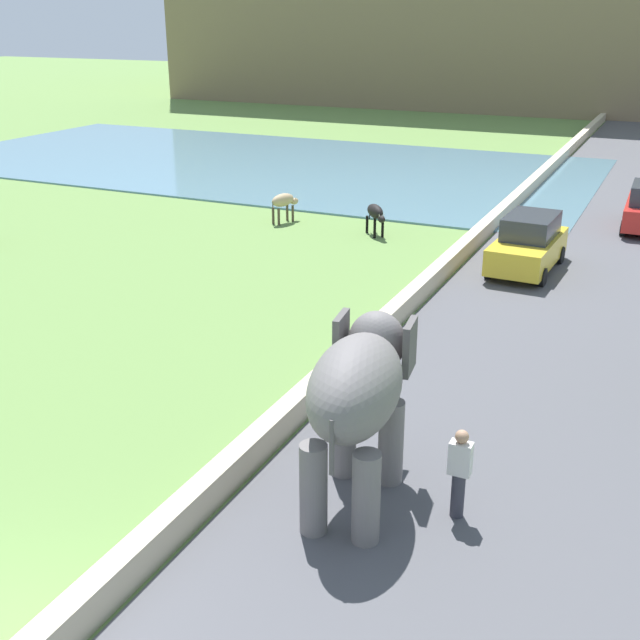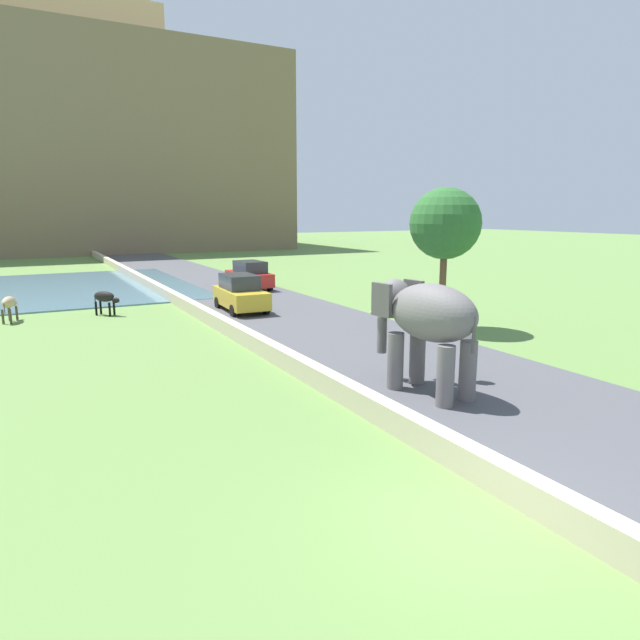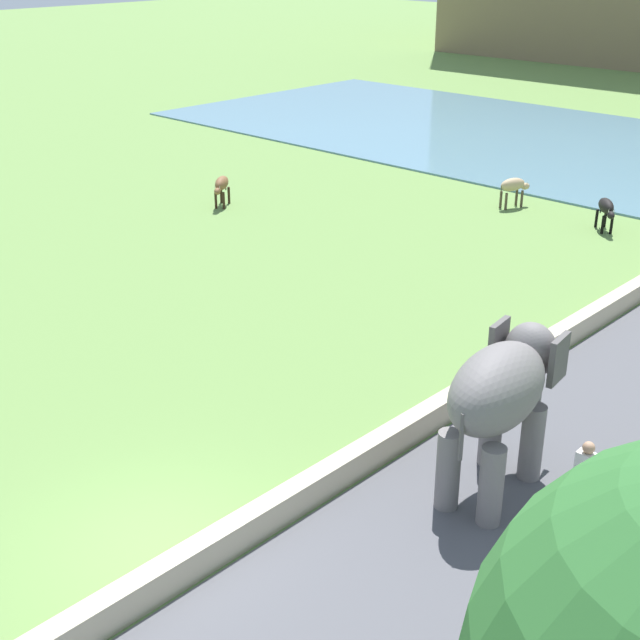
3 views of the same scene
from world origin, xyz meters
The scene contains 8 objects.
road_surface centered at (5.00, 20.00, 0.03)m, with size 7.00×120.00×0.06m, color #4C4C51.
barrier_wall centered at (1.20, 18.00, 0.29)m, with size 0.40×110.00×0.57m, color beige.
lake centered at (-14.00, 32.62, 0.04)m, with size 36.00×18.00×0.08m, color slate.
elephant centered at (3.39, 5.42, 2.04)m, with size 1.75×3.55×2.99m.
person_beside_elephant centered at (5.07, 5.61, 0.87)m, with size 0.36×0.22×1.63m.
car_yellow centered at (3.43, 19.44, 0.90)m, with size 1.93×4.07×1.80m.
cow_tan centered at (-6.43, 21.76, 0.84)m, with size 0.76×1.42×1.15m.
cow_black centered at (-2.50, 21.46, 0.84)m, with size 1.19×1.25×1.15m.
Camera 1 is at (7.64, -5.21, 7.72)m, focal length 44.58 mm.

